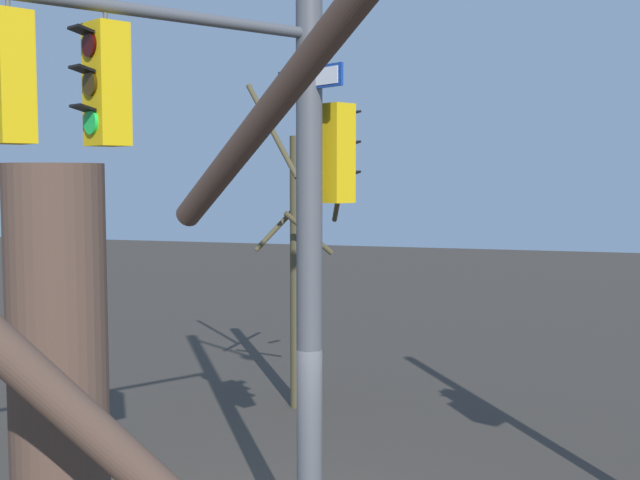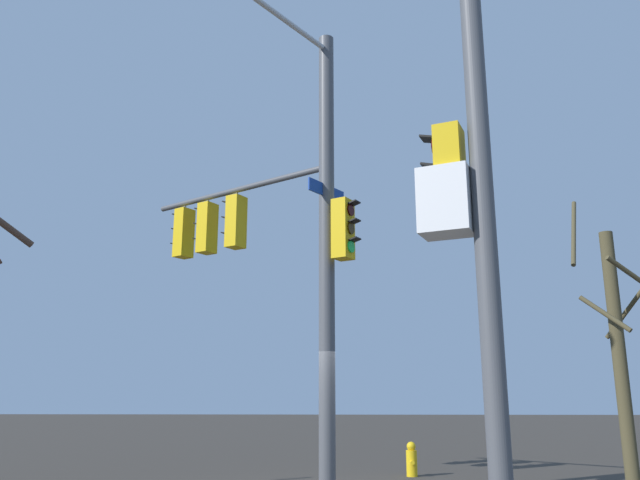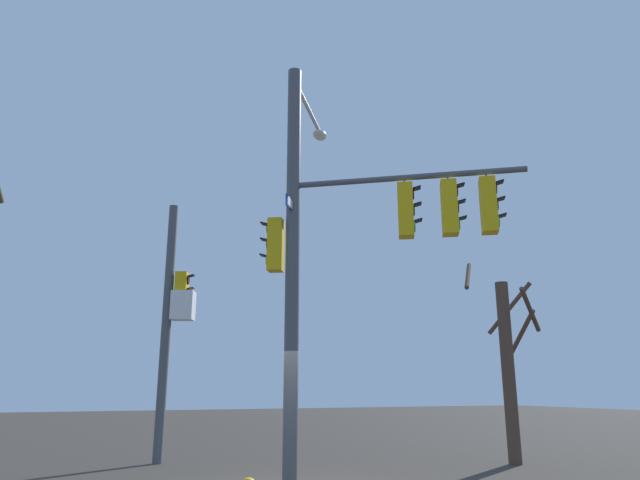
# 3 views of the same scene
# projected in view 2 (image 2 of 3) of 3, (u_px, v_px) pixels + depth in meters

# --- Properties ---
(main_signal_pole_assembly) EXTENTS (5.29, 4.53, 8.65)m
(main_signal_pole_assembly) POSITION_uv_depth(u_px,v_px,m) (283.00, 227.00, 12.00)
(main_signal_pole_assembly) COLOR #4C4F54
(main_signal_pole_assembly) RESTS_ON ground
(secondary_pole_assembly) EXTENTS (0.65, 0.85, 6.61)m
(secondary_pole_assembly) POSITION_uv_depth(u_px,v_px,m) (468.00, 222.00, 6.84)
(secondary_pole_assembly) COLOR #4C4F54
(secondary_pole_assembly) RESTS_ON ground
(fire_hydrant) EXTENTS (0.38, 0.24, 0.73)m
(fire_hydrant) POSITION_uv_depth(u_px,v_px,m) (412.00, 460.00, 13.75)
(fire_hydrant) COLOR yellow
(fire_hydrant) RESTS_ON ground
(bare_tree_behind_pole) EXTENTS (2.00, 1.94, 6.10)m
(bare_tree_behind_pole) POSITION_uv_depth(u_px,v_px,m) (618.00, 342.00, 12.85)
(bare_tree_behind_pole) COLOR #494129
(bare_tree_behind_pole) RESTS_ON ground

